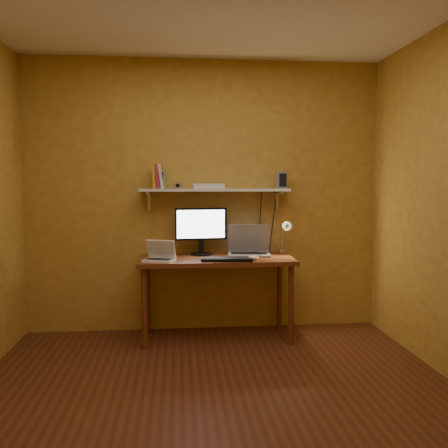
{
  "coord_description": "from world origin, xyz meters",
  "views": [
    {
      "loc": [
        -0.25,
        -2.98,
        1.43
      ],
      "look_at": [
        0.15,
        1.18,
        1.07
      ],
      "focal_mm": 38.0,
      "sensor_mm": 36.0,
      "label": 1
    }
  ],
  "objects": [
    {
      "name": "room",
      "position": [
        0.0,
        0.0,
        1.3
      ],
      "size": [
        3.44,
        3.24,
        2.64
      ],
      "color": "#5A2817",
      "rests_on": "ground"
    },
    {
      "name": "desk",
      "position": [
        0.09,
        1.28,
        0.66
      ],
      "size": [
        1.4,
        0.6,
        0.75
      ],
      "color": "brown",
      "rests_on": "ground"
    },
    {
      "name": "wall_shelf",
      "position": [
        0.09,
        1.47,
        1.36
      ],
      "size": [
        1.4,
        0.25,
        0.21
      ],
      "color": "silver",
      "rests_on": "room"
    },
    {
      "name": "monitor",
      "position": [
        -0.04,
        1.47,
        1.0
      ],
      "size": [
        0.49,
        0.23,
        0.44
      ],
      "rotation": [
        0.0,
        0.0,
        0.11
      ],
      "color": "black",
      "rests_on": "desk"
    },
    {
      "name": "laptop",
      "position": [
        0.41,
        1.42,
        0.82
      ],
      "size": [
        0.42,
        0.33,
        0.29
      ],
      "rotation": [
        0.0,
        0.0,
        -0.12
      ],
      "color": "gray",
      "rests_on": "desk"
    },
    {
      "name": "netbook",
      "position": [
        -0.41,
        1.13,
        0.8
      ],
      "size": [
        0.3,
        0.26,
        0.19
      ],
      "rotation": [
        0.0,
        0.0,
        -0.34
      ],
      "color": "white",
      "rests_on": "desk"
    },
    {
      "name": "keyboard",
      "position": [
        0.17,
        1.09,
        0.76
      ],
      "size": [
        0.46,
        0.22,
        0.02
      ],
      "primitive_type": "cube",
      "rotation": [
        0.0,
        0.0,
        -0.16
      ],
      "color": "black",
      "rests_on": "desk"
    },
    {
      "name": "mouse",
      "position": [
        0.4,
        1.11,
        0.77
      ],
      "size": [
        0.11,
        0.08,
        0.04
      ],
      "primitive_type": "ellipsoid",
      "rotation": [
        0.0,
        0.0,
        0.18
      ],
      "color": "white",
      "rests_on": "desk"
    },
    {
      "name": "desk_lamp",
      "position": [
        0.75,
        1.41,
        0.96
      ],
      "size": [
        0.09,
        0.23,
        0.38
      ],
      "color": "silver",
      "rests_on": "desk"
    },
    {
      "name": "speaker_left",
      "position": [
        -0.42,
        1.48,
        1.46
      ],
      "size": [
        0.11,
        0.11,
        0.17
      ],
      "primitive_type": "cube",
      "rotation": [
        0.0,
        0.0,
        -0.19
      ],
      "color": "gray",
      "rests_on": "wall_shelf"
    },
    {
      "name": "speaker_right",
      "position": [
        0.73,
        1.48,
        1.46
      ],
      "size": [
        0.1,
        0.1,
        0.16
      ],
      "primitive_type": "cube",
      "rotation": [
        0.0,
        0.0,
        0.1
      ],
      "color": "gray",
      "rests_on": "wall_shelf"
    },
    {
      "name": "books",
      "position": [
        -0.44,
        1.49,
        1.49
      ],
      "size": [
        0.12,
        0.16,
        0.23
      ],
      "color": "#B98520",
      "rests_on": "wall_shelf"
    },
    {
      "name": "shelf_camera",
      "position": [
        -0.26,
        1.42,
        1.4
      ],
      "size": [
        0.1,
        0.05,
        0.06
      ],
      "color": "silver",
      "rests_on": "wall_shelf"
    },
    {
      "name": "router",
      "position": [
        0.03,
        1.47,
        1.4
      ],
      "size": [
        0.29,
        0.2,
        0.05
      ],
      "primitive_type": "cube",
      "rotation": [
        0.0,
        0.0,
        0.04
      ],
      "color": "white",
      "rests_on": "wall_shelf"
    }
  ]
}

